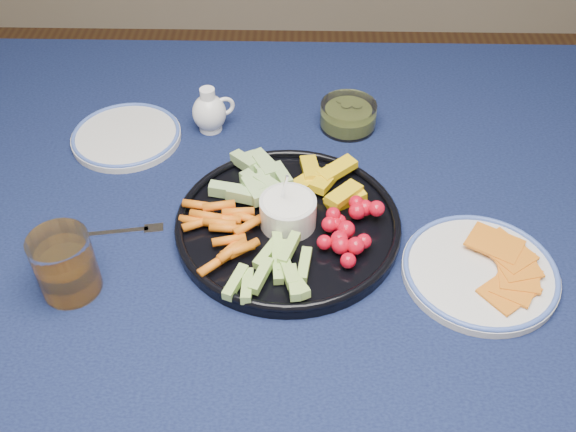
{
  "coord_description": "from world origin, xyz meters",
  "views": [
    {
      "loc": [
        -0.08,
        -0.8,
        1.48
      ],
      "look_at": [
        -0.1,
        -0.07,
        0.78
      ],
      "focal_mm": 40.0,
      "sensor_mm": 36.0,
      "label": 1
    }
  ],
  "objects_px": {
    "juice_tumbler": "(66,267)",
    "side_plate_extra": "(126,136)",
    "pickle_bowl": "(348,117)",
    "cheese_plate": "(480,270)",
    "dining_table": "(343,236)",
    "crudite_platter": "(287,220)",
    "creamer_pitcher": "(210,112)"
  },
  "relations": [
    {
      "from": "dining_table",
      "to": "pickle_bowl",
      "type": "xyz_separation_m",
      "value": [
        0.01,
        0.21,
        0.11
      ]
    },
    {
      "from": "crudite_platter",
      "to": "juice_tumbler",
      "type": "height_order",
      "value": "crudite_platter"
    },
    {
      "from": "cheese_plate",
      "to": "side_plate_extra",
      "type": "xyz_separation_m",
      "value": [
        -0.59,
        0.32,
        -0.0
      ]
    },
    {
      "from": "crudite_platter",
      "to": "juice_tumbler",
      "type": "distance_m",
      "value": 0.34
    },
    {
      "from": "creamer_pitcher",
      "to": "cheese_plate",
      "type": "bearing_deg",
      "value": -39.14
    },
    {
      "from": "dining_table",
      "to": "pickle_bowl",
      "type": "height_order",
      "value": "pickle_bowl"
    },
    {
      "from": "pickle_bowl",
      "to": "juice_tumbler",
      "type": "xyz_separation_m",
      "value": [
        -0.42,
        -0.41,
        0.02
      ]
    },
    {
      "from": "pickle_bowl",
      "to": "juice_tumbler",
      "type": "distance_m",
      "value": 0.59
    },
    {
      "from": "dining_table",
      "to": "creamer_pitcher",
      "type": "xyz_separation_m",
      "value": [
        -0.25,
        0.2,
        0.13
      ]
    },
    {
      "from": "pickle_bowl",
      "to": "cheese_plate",
      "type": "bearing_deg",
      "value": -64.17
    },
    {
      "from": "juice_tumbler",
      "to": "side_plate_extra",
      "type": "relative_size",
      "value": 0.5
    },
    {
      "from": "crudite_platter",
      "to": "creamer_pitcher",
      "type": "height_order",
      "value": "crudite_platter"
    },
    {
      "from": "dining_table",
      "to": "crudite_platter",
      "type": "xyz_separation_m",
      "value": [
        -0.1,
        -0.07,
        0.11
      ]
    },
    {
      "from": "creamer_pitcher",
      "to": "pickle_bowl",
      "type": "distance_m",
      "value": 0.26
    },
    {
      "from": "dining_table",
      "to": "creamer_pitcher",
      "type": "height_order",
      "value": "creamer_pitcher"
    },
    {
      "from": "cheese_plate",
      "to": "side_plate_extra",
      "type": "distance_m",
      "value": 0.68
    },
    {
      "from": "pickle_bowl",
      "to": "crudite_platter",
      "type": "bearing_deg",
      "value": -111.24
    },
    {
      "from": "juice_tumbler",
      "to": "side_plate_extra",
      "type": "bearing_deg",
      "value": 89.03
    },
    {
      "from": "cheese_plate",
      "to": "juice_tumbler",
      "type": "height_order",
      "value": "juice_tumbler"
    },
    {
      "from": "crudite_platter",
      "to": "creamer_pitcher",
      "type": "xyz_separation_m",
      "value": [
        -0.15,
        0.27,
        0.02
      ]
    },
    {
      "from": "creamer_pitcher",
      "to": "dining_table",
      "type": "bearing_deg",
      "value": -38.28
    },
    {
      "from": "dining_table",
      "to": "crudite_platter",
      "type": "height_order",
      "value": "crudite_platter"
    },
    {
      "from": "dining_table",
      "to": "cheese_plate",
      "type": "distance_m",
      "value": 0.27
    },
    {
      "from": "pickle_bowl",
      "to": "cheese_plate",
      "type": "xyz_separation_m",
      "value": [
        0.18,
        -0.37,
        -0.01
      ]
    },
    {
      "from": "dining_table",
      "to": "cheese_plate",
      "type": "xyz_separation_m",
      "value": [
        0.19,
        -0.16,
        0.1
      ]
    },
    {
      "from": "creamer_pitcher",
      "to": "side_plate_extra",
      "type": "height_order",
      "value": "creamer_pitcher"
    },
    {
      "from": "creamer_pitcher",
      "to": "cheese_plate",
      "type": "relative_size",
      "value": 0.38
    },
    {
      "from": "crudite_platter",
      "to": "juice_tumbler",
      "type": "xyz_separation_m",
      "value": [
        -0.31,
        -0.13,
        0.02
      ]
    },
    {
      "from": "cheese_plate",
      "to": "juice_tumbler",
      "type": "bearing_deg",
      "value": -176.46
    },
    {
      "from": "creamer_pitcher",
      "to": "cheese_plate",
      "type": "xyz_separation_m",
      "value": [
        0.44,
        -0.36,
        -0.03
      ]
    },
    {
      "from": "pickle_bowl",
      "to": "side_plate_extra",
      "type": "relative_size",
      "value": 0.53
    },
    {
      "from": "pickle_bowl",
      "to": "cheese_plate",
      "type": "distance_m",
      "value": 0.41
    }
  ]
}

